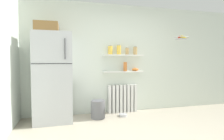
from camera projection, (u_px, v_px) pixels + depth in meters
ground_plane at (144, 136)px, 2.96m from camera, size 7.04×7.04×0.00m
back_wall at (118, 59)px, 4.39m from camera, size 7.04×0.10×2.60m
refrigerator at (53, 75)px, 3.67m from camera, size 0.75×0.69×2.02m
radiator at (122, 98)px, 4.34m from camera, size 0.72×0.12×0.67m
wall_shelf_lower at (123, 72)px, 4.28m from camera, size 0.97×0.22×0.02m
wall_shelf_upper at (123, 55)px, 4.25m from camera, size 0.97×0.22×0.02m
storage_jar_0 at (110, 50)px, 4.17m from camera, size 0.11×0.11×0.22m
storage_jar_1 at (119, 50)px, 4.22m from camera, size 0.10×0.10×0.24m
storage_jar_2 at (127, 51)px, 4.27m from camera, size 0.08×0.08×0.18m
storage_jar_3 at (135, 51)px, 4.33m from camera, size 0.09×0.09×0.21m
vase at (125, 67)px, 4.28m from camera, size 0.08×0.08×0.22m
shelf_bowl at (135, 69)px, 4.35m from camera, size 0.17×0.17×0.07m
trash_bin at (98, 109)px, 3.90m from camera, size 0.31×0.31×0.39m
pet_food_bowl at (123, 115)px, 4.03m from camera, size 0.19×0.19×0.05m
hanging_fruit_basket at (181, 38)px, 4.28m from camera, size 0.34×0.34×0.09m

